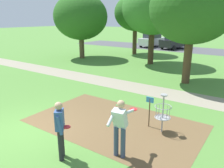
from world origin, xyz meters
name	(u,v)px	position (x,y,z in m)	size (l,w,h in m)	color
ground_plane	(24,131)	(0.00, 0.00, 0.00)	(160.00, 160.00, 0.00)	#518438
dirt_tee_pad	(114,123)	(2.28, 2.35, 0.00)	(6.37, 3.85, 0.01)	brown
disc_golf_basket	(161,111)	(3.97, 2.77, 0.75)	(0.98, 0.58, 1.39)	#9E9EA3
player_foreground_watching	(120,125)	(3.61, 0.70, 0.99)	(0.42, 1.14, 1.71)	#384260
player_throwing	(60,127)	(2.31, -0.32, 0.97)	(0.45, 0.46, 1.71)	#232328
frisbee_by_tee	(119,105)	(1.44, 3.97, 0.01)	(0.24, 0.24, 0.02)	green
tree_near_left	(135,13)	(-5.46, 17.65, 4.34)	(4.45, 4.45, 6.25)	#4C3823
tree_near_right	(153,8)	(-1.62, 13.66, 4.59)	(5.05, 5.05, 6.76)	#422D1E
tree_mid_left	(192,8)	(2.77, 9.44, 4.39)	(4.84, 4.84, 6.47)	#4C3823
tree_mid_right	(81,17)	(-8.44, 12.41, 3.94)	(5.09, 5.09, 6.11)	brown
parking_lot_strip	(202,51)	(0.00, 24.66, 0.00)	(36.00, 6.00, 0.01)	#4C4C51
parked_car_leftmost	(152,40)	(-6.65, 24.64, 0.92)	(2.35, 4.39, 1.84)	silver
parked_car_center_left	(175,42)	(-3.37, 24.36, 0.92)	(2.82, 4.52, 1.84)	black
gravel_path	(125,85)	(0.00, 6.82, 0.00)	(40.00, 1.81, 0.00)	gray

